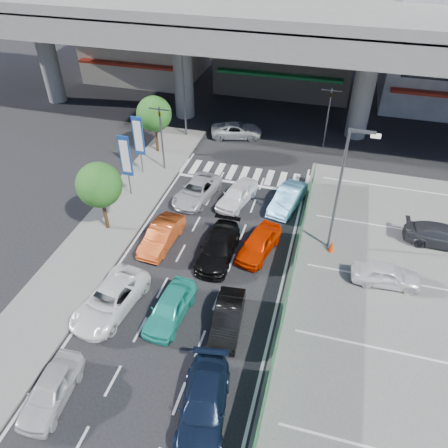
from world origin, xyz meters
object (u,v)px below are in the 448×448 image
(signboard_near, at_px, (126,158))
(kei_truck_front_right, at_px, (288,199))
(tree_far, at_px, (154,114))
(taxi_teal_mid, at_px, (170,307))
(minivan_navy_back, at_px, (204,405))
(parked_sedan_white, at_px, (387,274))
(street_lamp_left, at_px, (185,83))
(parked_sedan_dgrey, at_px, (441,235))
(traffic_cone, at_px, (332,246))
(crossing_wagon_silver, at_px, (236,130))
(van_white_back_left, at_px, (51,390))
(taxi_orange_right, at_px, (259,243))
(sedan_white_mid_left, at_px, (110,300))
(tree_near, at_px, (99,185))
(wagon_silver_front_left, at_px, (197,191))
(signboard_far, at_px, (139,138))
(traffic_light_right, at_px, (330,103))
(sedan_white_front_mid, at_px, (237,195))
(hatch_black_mid_right, at_px, (228,318))
(sedan_black_mid, at_px, (218,247))
(traffic_light_left, at_px, (160,123))
(taxi_orange_left, at_px, (162,235))
(street_lamp_right, at_px, (343,182))

(signboard_near, height_order, kei_truck_front_right, signboard_near)
(tree_far, relative_size, taxi_teal_mid, 1.19)
(minivan_navy_back, distance_m, parked_sedan_white, 12.51)
(street_lamp_left, height_order, parked_sedan_dgrey, street_lamp_left)
(kei_truck_front_right, distance_m, traffic_cone, 5.19)
(tree_far, xyz_separation_m, crossing_wagon_silver, (5.67, 4.47, -2.77))
(van_white_back_left, relative_size, taxi_teal_mid, 0.95)
(van_white_back_left, xyz_separation_m, taxi_orange_right, (6.62, 11.85, 0.03))
(sedan_white_mid_left, relative_size, parked_sedan_dgrey, 1.13)
(sedan_white_mid_left, distance_m, taxi_orange_right, 9.25)
(tree_near, bearing_deg, kei_truck_front_right, 27.07)
(tree_near, height_order, kei_truck_front_right, tree_near)
(taxi_teal_mid, relative_size, wagon_silver_front_left, 0.88)
(signboard_far, bearing_deg, traffic_cone, -20.01)
(minivan_navy_back, relative_size, traffic_cone, 6.13)
(traffic_light_right, height_order, parked_sedan_white, traffic_light_right)
(traffic_cone, bearing_deg, tree_near, -173.60)
(sedan_white_front_mid, bearing_deg, signboard_near, -157.18)
(hatch_black_mid_right, height_order, sedan_black_mid, sedan_black_mid)
(crossing_wagon_silver, bearing_deg, tree_near, 146.46)
(traffic_light_left, xyz_separation_m, parked_sedan_white, (16.54, -8.34, -3.23))
(tree_far, bearing_deg, minivan_navy_back, -62.93)
(kei_truck_front_right, bearing_deg, van_white_back_left, -101.02)
(street_lamp_left, height_order, taxi_orange_right, street_lamp_left)
(sedan_black_mid, xyz_separation_m, taxi_orange_right, (2.26, 1.00, 0.00))
(signboard_far, bearing_deg, traffic_light_right, 31.43)
(wagon_silver_front_left, xyz_separation_m, traffic_cone, (9.70, -3.29, -0.19))
(traffic_light_right, relative_size, parked_sedan_dgrey, 1.18)
(traffic_light_right, relative_size, sedan_white_front_mid, 1.28)
(street_lamp_left, relative_size, parked_sedan_white, 2.12)
(kei_truck_front_right, height_order, parked_sedan_dgrey, kei_truck_front_right)
(parked_sedan_white, bearing_deg, sedan_white_mid_left, 109.82)
(taxi_teal_mid, bearing_deg, signboard_near, 129.07)
(taxi_teal_mid, bearing_deg, parked_sedan_dgrey, 39.39)
(tree_near, bearing_deg, signboard_near, 92.87)
(traffic_light_left, distance_m, taxi_orange_left, 9.63)
(sedan_white_mid_left, height_order, parked_sedan_white, sedan_white_mid_left)
(street_lamp_left, xyz_separation_m, taxi_teal_mid, (5.93, -19.78, -4.08))
(taxi_teal_mid, bearing_deg, street_lamp_right, 50.01)
(signboard_far, bearing_deg, sedan_white_front_mid, -13.31)
(sedan_white_front_mid, bearing_deg, signboard_far, -178.75)
(traffic_cone, bearing_deg, taxi_orange_left, -168.55)
(minivan_navy_back, xyz_separation_m, hatch_black_mid_right, (-0.24, 4.75, -0.06))
(wagon_silver_front_left, bearing_deg, sedan_white_mid_left, -86.37)
(sedan_white_mid_left, distance_m, wagon_silver_front_left, 11.08)
(taxi_orange_left, xyz_separation_m, sedan_black_mid, (3.67, -0.14, 0.00))
(tree_near, distance_m, crossing_wagon_silver, 15.99)
(tree_near, xyz_separation_m, taxi_orange_left, (4.01, -0.47, -2.70))
(kei_truck_front_right, xyz_separation_m, parked_sedan_dgrey, (9.77, -1.45, 0.01))
(parked_sedan_white, bearing_deg, traffic_light_left, 60.49)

